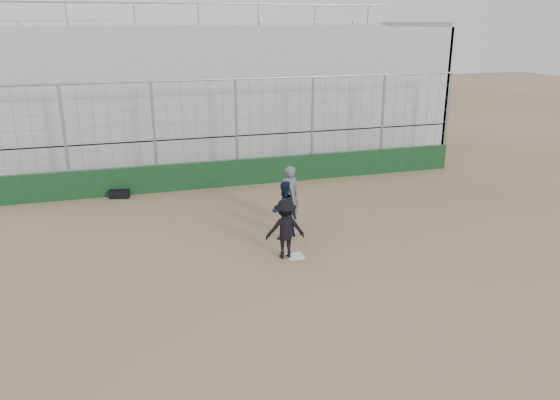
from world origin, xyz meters
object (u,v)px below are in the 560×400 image
object	(u,v)px
batter_at_plate	(285,229)
catcher_crouched	(284,219)
umpire	(289,198)
equipment_bag	(120,194)

from	to	relation	value
batter_at_plate	catcher_crouched	bearing A→B (deg)	74.31
batter_at_plate	umpire	bearing A→B (deg)	70.00
catcher_crouched	equipment_bag	xyz separation A→B (m)	(-4.48, 5.29, -0.43)
equipment_bag	batter_at_plate	bearing A→B (deg)	-57.93
catcher_crouched	equipment_bag	size ratio (longest dim) A/B	1.58
batter_at_plate	catcher_crouched	distance (m)	1.36
umpire	equipment_bag	xyz separation A→B (m)	(-4.97, 4.23, -0.69)
batter_at_plate	umpire	xyz separation A→B (m)	(0.85, 2.34, 0.03)
catcher_crouched	equipment_bag	bearing A→B (deg)	130.28
equipment_bag	umpire	bearing A→B (deg)	-40.40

